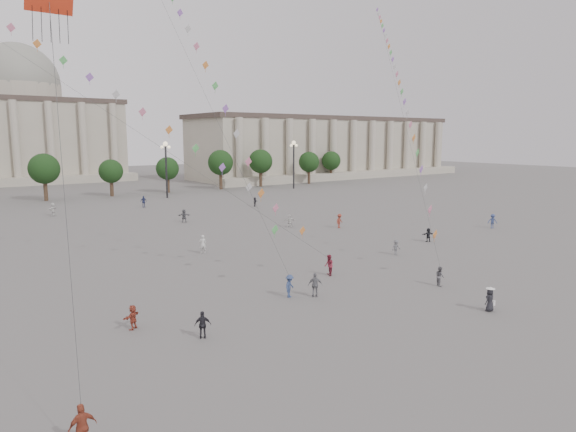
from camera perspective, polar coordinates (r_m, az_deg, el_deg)
ground at (r=34.11m, az=10.20°, el=-11.19°), size 360.00×360.00×0.00m
hall_east at (r=152.03m, az=4.39°, el=7.62°), size 84.00×26.22×17.20m
hall_central at (r=153.07m, az=-27.53°, el=8.84°), size 48.30×34.30×35.50m
tree_row at (r=102.91m, az=-22.87°, el=4.69°), size 137.12×5.12×8.00m
lamp_post_mid_east at (r=99.78m, az=-13.41°, el=6.16°), size 2.00×0.90×10.65m
lamp_post_far_east at (r=114.69m, az=0.64°, el=6.72°), size 2.00×0.90×10.65m
person_crowd_0 at (r=87.89m, az=-15.76°, el=1.55°), size 1.13×0.51×1.90m
person_crowd_3 at (r=59.05m, az=15.32°, el=-2.04°), size 1.50×0.87×1.54m
person_crowd_4 at (r=83.04m, az=-24.66°, el=0.68°), size 1.65×1.71×1.95m
person_crowd_6 at (r=51.80m, az=11.92°, el=-3.44°), size 1.05×0.69×1.52m
person_crowd_7 at (r=66.23m, az=0.18°, el=-0.51°), size 1.59×1.20×1.67m
person_crowd_8 at (r=65.81m, az=5.74°, el=-0.55°), size 1.31×0.96×1.83m
person_crowd_9 at (r=85.93m, az=-3.69°, el=1.58°), size 1.42×1.20×1.54m
person_crowd_12 at (r=71.18m, az=-11.47°, el=0.02°), size 1.72×1.27×1.80m
person_crowd_13 at (r=51.97m, az=-9.44°, el=-3.10°), size 0.82×0.71×1.90m
person_crowd_14 at (r=70.34m, az=21.78°, el=-0.53°), size 1.30×1.33×1.83m
tourist_0 at (r=21.99m, az=-21.88°, el=-20.92°), size 1.11×0.55×1.83m
tourist_1 at (r=30.72m, az=-9.45°, el=-11.84°), size 1.03×0.78×1.63m
tourist_2 at (r=33.06m, az=-16.87°, el=-10.70°), size 1.41×1.17×1.52m
tourist_3 at (r=37.71m, az=3.04°, el=-7.66°), size 1.12×0.93×1.79m
kite_flyer_0 at (r=43.36m, az=4.57°, el=-5.48°), size 1.00×1.08×1.79m
kite_flyer_1 at (r=37.59m, az=0.19°, el=-7.79°), size 1.26×1.10×1.69m
kite_flyer_2 at (r=42.11m, az=16.52°, el=-6.43°), size 0.86×0.93×1.55m
hat_person at (r=37.26m, az=21.52°, el=-8.58°), size 0.78×0.60×1.69m
dragon_kite at (r=28.91m, az=-24.91°, el=19.21°), size 2.21×4.81×18.85m
kite_train_west at (r=51.48m, az=-28.29°, el=17.30°), size 37.07×33.95×61.60m
kite_train_east at (r=70.10m, az=11.89°, el=15.12°), size 35.60×41.88×65.22m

